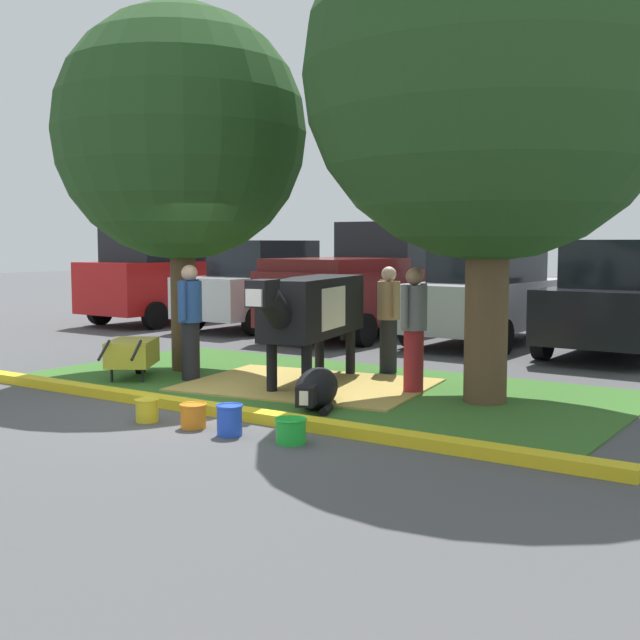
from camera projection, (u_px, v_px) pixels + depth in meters
The scene contains 21 objects.
ground_plane at pixel (210, 407), 9.69m from camera, with size 80.00×80.00×0.00m, color #4C4C4F.
grass_island at pixel (316, 385), 11.15m from camera, with size 8.36×4.08×0.02m, color #386B28.
curb_yellow at pixel (209, 408), 9.34m from camera, with size 9.56×0.24×0.12m, color yellow.
hay_bedding at pixel (308, 385), 11.06m from camera, with size 3.20×2.40×0.04m, color tan.
shade_tree_left at pixel (181, 134), 12.11m from camera, with size 3.79×3.79×5.50m.
shade_tree_right at pixel (491, 73), 9.55m from camera, with size 4.51×4.51×6.25m.
cow_holstein at pixel (311, 308), 11.04m from camera, with size 1.20×3.08×1.54m.
calf_lying at pixel (316, 389), 9.61m from camera, with size 0.87×1.32×0.48m.
person_handler at pixel (414, 327), 10.45m from camera, with size 0.34×0.53×1.65m.
person_visitor_near at pixel (190, 319), 11.45m from camera, with size 0.34×0.51×1.66m.
person_visitor_far at pixel (389, 317), 12.09m from camera, with size 0.46×0.34×1.62m.
wheelbarrow at pixel (133, 353), 11.61m from camera, with size 1.20×1.49×0.63m.
bucket_yellow at pixel (147, 410), 8.90m from camera, with size 0.27×0.27×0.26m.
bucket_orange at pixel (193, 415), 8.61m from camera, with size 0.30×0.30×0.26m.
bucket_blue at pixel (230, 419), 8.27m from camera, with size 0.29×0.29×0.32m.
bucket_green at pixel (291, 430), 7.95m from camera, with size 0.32×0.32×0.25m.
suv_black at pixel (172, 271), 20.01m from camera, with size 2.19×4.64×2.52m.
hatchback_white at pixel (264, 285), 18.72m from camera, with size 2.09×4.43×2.02m.
pickup_truck_maroon at pixel (371, 283), 17.29m from camera, with size 2.30×5.44×2.42m.
sedan_red at pixel (488, 293), 15.79m from camera, with size 2.09×4.43×2.02m.
sedan_blue at pixel (622, 299), 14.19m from camera, with size 2.09×4.43×2.02m.
Camera 1 is at (6.45, -7.16, 1.98)m, focal length 45.33 mm.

